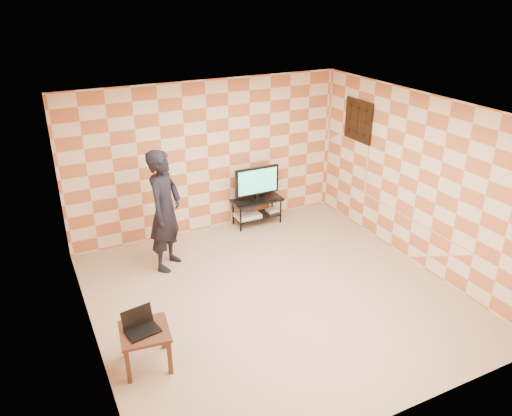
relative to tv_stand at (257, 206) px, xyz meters
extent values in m
plane|color=tan|center=(-0.83, -2.24, -0.36)|extent=(5.00, 5.00, 0.00)
cube|color=beige|center=(-0.83, 0.26, 0.99)|extent=(5.00, 0.02, 2.70)
cube|color=beige|center=(-0.83, -4.74, 0.99)|extent=(5.00, 0.02, 2.70)
cube|color=beige|center=(-3.33, -2.24, 0.99)|extent=(0.02, 5.00, 2.70)
cube|color=beige|center=(1.67, -2.24, 0.99)|extent=(0.02, 5.00, 2.70)
cube|color=white|center=(-0.83, -2.24, 2.34)|extent=(5.00, 5.00, 0.02)
cube|color=black|center=(1.64, -0.69, 1.59)|extent=(0.04, 0.72, 0.72)
cube|color=black|center=(1.64, -0.69, 1.59)|extent=(0.04, 0.03, 0.68)
cube|color=black|center=(1.64, -0.69, 1.59)|extent=(0.04, 0.68, 0.03)
cube|color=black|center=(0.00, 0.00, 0.12)|extent=(0.94, 0.42, 0.04)
cube|color=black|center=(0.00, 0.00, -0.20)|extent=(0.84, 0.37, 0.03)
cylinder|color=black|center=(-0.41, -0.17, -0.11)|extent=(0.03, 0.03, 0.50)
cylinder|color=black|center=(-0.41, 0.17, -0.11)|extent=(0.03, 0.03, 0.50)
cylinder|color=black|center=(0.41, -0.17, -0.11)|extent=(0.03, 0.03, 0.50)
cylinder|color=black|center=(0.41, 0.17, -0.11)|extent=(0.03, 0.03, 0.50)
cube|color=black|center=(0.00, 0.00, 0.15)|extent=(0.25, 0.16, 0.03)
cube|color=black|center=(0.00, 0.00, 0.20)|extent=(0.06, 0.05, 0.07)
cube|color=black|center=(0.00, 0.00, 0.49)|extent=(0.85, 0.06, 0.52)
cube|color=#36C29C|center=(0.00, -0.03, 0.49)|extent=(0.76, 0.01, 0.45)
cube|color=#BBBCBE|center=(-0.20, -0.01, -0.15)|extent=(0.45, 0.32, 0.08)
cube|color=silver|center=(0.35, 0.02, -0.16)|extent=(0.25, 0.19, 0.05)
cube|color=#351B11|center=(-2.86, -2.84, 0.12)|extent=(0.63, 0.63, 0.04)
cube|color=#351B11|center=(-3.12, -3.04, -0.13)|extent=(0.06, 0.06, 0.46)
cube|color=#351B11|center=(-3.06, -2.58, -0.13)|extent=(0.06, 0.06, 0.46)
cube|color=#351B11|center=(-2.66, -3.10, -0.13)|extent=(0.06, 0.06, 0.46)
cube|color=#351B11|center=(-2.60, -2.64, -0.13)|extent=(0.06, 0.06, 0.46)
cube|color=black|center=(-2.88, -2.87, 0.15)|extent=(0.41, 0.32, 0.02)
cube|color=black|center=(-2.91, -2.74, 0.27)|extent=(0.38, 0.12, 0.24)
imported|color=black|center=(-1.95, -0.75, 0.60)|extent=(0.82, 0.83, 1.94)
camera|label=1|loc=(-3.77, -7.58, 3.78)|focal=35.00mm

